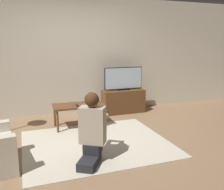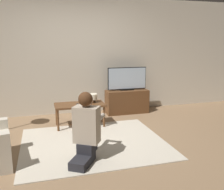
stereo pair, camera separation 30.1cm
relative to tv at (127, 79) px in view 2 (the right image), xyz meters
The scene contains 9 objects.
ground_plane 2.07m from the tv, 125.55° to the right, with size 10.00×10.00×0.00m, color #896B4C.
wall_back 1.27m from the tv, 161.31° to the left, with size 10.00×0.06×2.60m.
rug 2.07m from the tv, 125.55° to the right, with size 2.28×1.92×0.02m.
tv_stand 0.53m from the tv, 90.00° to the right, with size 0.97×0.36×0.54m.
tv is the anchor object (origin of this frame).
coffee_table 1.42m from the tv, 151.39° to the right, with size 0.94×0.48×0.45m.
person_kneeling 2.52m from the tv, 122.10° to the right, with size 0.63×0.80×0.96m.
table_lamp 1.13m from the tv, 146.94° to the right, with size 0.18×0.18×0.17m.
remote 1.49m from the tv, 148.90° to the right, with size 0.04×0.15×0.02m.
Camera 2 is at (-0.77, -3.74, 1.61)m, focal length 40.00 mm.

